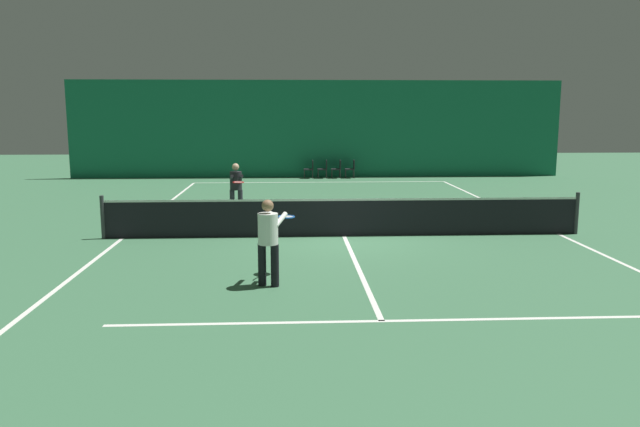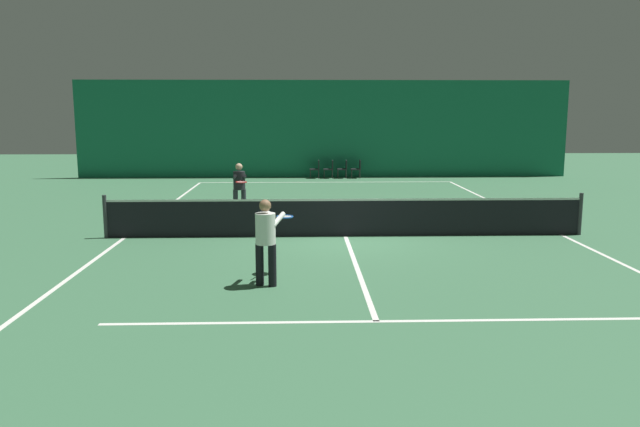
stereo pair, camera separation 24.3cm
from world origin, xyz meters
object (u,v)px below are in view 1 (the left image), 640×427
(courtside_chair_3, at_px, (351,168))
(player_near, at_px, (269,236))
(courtside_chair_0, at_px, (310,168))
(tennis_net, at_px, (344,216))
(player_far, at_px, (236,185))
(courtside_chair_1, at_px, (324,168))
(courtside_chair_2, at_px, (338,168))

(courtside_chair_3, bearing_deg, player_near, -10.37)
(courtside_chair_0, relative_size, courtside_chair_3, 1.00)
(tennis_net, relative_size, courtside_chair_3, 14.29)
(player_near, xyz_separation_m, courtside_chair_3, (3.27, 17.89, -0.43))
(player_far, bearing_deg, tennis_net, 32.45)
(courtside_chair_1, height_order, courtside_chair_3, same)
(courtside_chair_0, relative_size, courtside_chair_2, 1.00)
(courtside_chair_0, bearing_deg, courtside_chair_1, 90.00)
(courtside_chair_1, distance_m, courtside_chair_2, 0.64)
(tennis_net, height_order, player_far, player_far)
(player_far, relative_size, courtside_chair_3, 1.85)
(tennis_net, relative_size, courtside_chair_0, 14.29)
(player_near, xyz_separation_m, courtside_chair_1, (1.99, 17.89, -0.43))
(player_near, height_order, courtside_chair_1, player_near)
(courtside_chair_1, relative_size, courtside_chair_2, 1.00)
(tennis_net, xyz_separation_m, courtside_chair_3, (1.53, 13.53, -0.03))
(tennis_net, relative_size, player_far, 7.71)
(courtside_chair_2, height_order, courtside_chair_3, same)
(courtside_chair_2, bearing_deg, courtside_chair_1, -90.00)
(courtside_chair_2, bearing_deg, player_far, -20.76)
(courtside_chair_1, bearing_deg, courtside_chair_3, 90.00)
(courtside_chair_1, height_order, courtside_chair_2, same)
(player_near, bearing_deg, courtside_chair_0, 15.31)
(tennis_net, bearing_deg, player_far, 131.32)
(tennis_net, height_order, player_near, player_near)
(tennis_net, bearing_deg, courtside_chair_0, 91.62)
(tennis_net, relative_size, courtside_chair_1, 14.29)
(player_near, relative_size, courtside_chair_0, 1.87)
(player_far, relative_size, courtside_chair_0, 1.85)
(courtside_chair_1, bearing_deg, tennis_net, -1.08)
(player_near, bearing_deg, courtside_chair_2, 11.27)
(tennis_net, height_order, courtside_chair_2, tennis_net)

